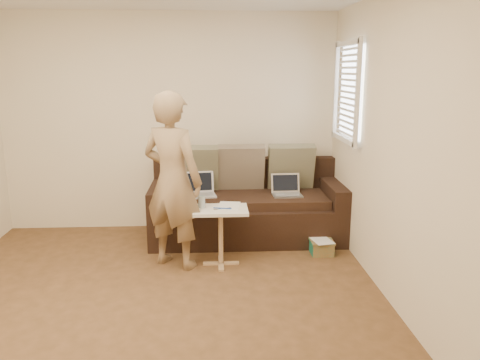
{
  "coord_description": "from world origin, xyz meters",
  "views": [
    {
      "loc": [
        0.52,
        -3.56,
        1.93
      ],
      "look_at": [
        0.8,
        1.4,
        0.78
      ],
      "focal_mm": 35.7,
      "sensor_mm": 36.0,
      "label": 1
    }
  ],
  "objects_px": {
    "laptop_white": "(200,196)",
    "person": "(173,181)",
    "sofa": "(247,202)",
    "striped_box": "(321,247)",
    "laptop_silver": "(287,196)",
    "side_table": "(221,237)",
    "drinking_glass": "(202,202)"
  },
  "relations": [
    {
      "from": "laptop_silver",
      "to": "striped_box",
      "type": "distance_m",
      "value": 0.72
    },
    {
      "from": "laptop_white",
      "to": "drinking_glass",
      "type": "relative_size",
      "value": 3.06
    },
    {
      "from": "person",
      "to": "drinking_glass",
      "type": "height_order",
      "value": "person"
    },
    {
      "from": "sofa",
      "to": "person",
      "type": "height_order",
      "value": "person"
    },
    {
      "from": "sofa",
      "to": "laptop_white",
      "type": "xyz_separation_m",
      "value": [
        -0.55,
        -0.05,
        0.1
      ]
    },
    {
      "from": "side_table",
      "to": "laptop_silver",
      "type": "bearing_deg",
      "value": 42.47
    },
    {
      "from": "laptop_white",
      "to": "person",
      "type": "bearing_deg",
      "value": -116.86
    },
    {
      "from": "sofa",
      "to": "laptop_silver",
      "type": "bearing_deg",
      "value": -10.94
    },
    {
      "from": "drinking_glass",
      "to": "striped_box",
      "type": "bearing_deg",
      "value": 8.09
    },
    {
      "from": "sofa",
      "to": "drinking_glass",
      "type": "height_order",
      "value": "sofa"
    },
    {
      "from": "person",
      "to": "side_table",
      "type": "xyz_separation_m",
      "value": [
        0.46,
        -0.02,
        -0.58
      ]
    },
    {
      "from": "person",
      "to": "side_table",
      "type": "distance_m",
      "value": 0.74
    },
    {
      "from": "laptop_silver",
      "to": "laptop_white",
      "type": "xyz_separation_m",
      "value": [
        -1.01,
        0.04,
        0.0
      ]
    },
    {
      "from": "laptop_silver",
      "to": "person",
      "type": "bearing_deg",
      "value": -152.97
    },
    {
      "from": "laptop_silver",
      "to": "sofa",
      "type": "bearing_deg",
      "value": 167.1
    },
    {
      "from": "laptop_silver",
      "to": "side_table",
      "type": "height_order",
      "value": "laptop_silver"
    },
    {
      "from": "person",
      "to": "drinking_glass",
      "type": "bearing_deg",
      "value": -146.04
    },
    {
      "from": "sofa",
      "to": "side_table",
      "type": "bearing_deg",
      "value": -111.63
    },
    {
      "from": "person",
      "to": "drinking_glass",
      "type": "relative_size",
      "value": 14.6
    },
    {
      "from": "laptop_white",
      "to": "person",
      "type": "distance_m",
      "value": 0.85
    },
    {
      "from": "sofa",
      "to": "striped_box",
      "type": "distance_m",
      "value": 1.02
    },
    {
      "from": "striped_box",
      "to": "drinking_glass",
      "type": "bearing_deg",
      "value": -171.91
    },
    {
      "from": "striped_box",
      "to": "sofa",
      "type": "bearing_deg",
      "value": 143.07
    },
    {
      "from": "laptop_silver",
      "to": "person",
      "type": "xyz_separation_m",
      "value": [
        -1.24,
        -0.69,
        0.36
      ]
    },
    {
      "from": "side_table",
      "to": "drinking_glass",
      "type": "height_order",
      "value": "drinking_glass"
    },
    {
      "from": "person",
      "to": "drinking_glass",
      "type": "distance_m",
      "value": 0.36
    },
    {
      "from": "sofa",
      "to": "laptop_white",
      "type": "distance_m",
      "value": 0.56
    },
    {
      "from": "sofa",
      "to": "striped_box",
      "type": "bearing_deg",
      "value": -36.93
    },
    {
      "from": "side_table",
      "to": "striped_box",
      "type": "height_order",
      "value": "side_table"
    },
    {
      "from": "sofa",
      "to": "side_table",
      "type": "relative_size",
      "value": 3.72
    },
    {
      "from": "laptop_white",
      "to": "person",
      "type": "xyz_separation_m",
      "value": [
        -0.24,
        -0.73,
        0.36
      ]
    },
    {
      "from": "sofa",
      "to": "striped_box",
      "type": "relative_size",
      "value": 8.92
    }
  ]
}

